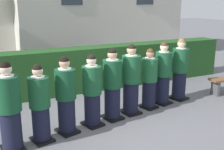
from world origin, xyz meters
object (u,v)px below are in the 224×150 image
object	(u,v)px
student_front_row_6	(149,80)
student_front_row_8	(180,71)
student_front_row_4	(112,86)
student_front_row_0	(9,110)
student_front_row_3	(92,92)
student_front_row_5	(131,81)
student_front_row_1	(40,106)
student_front_row_2	(66,97)
student_front_row_7	(163,75)

from	to	relation	value
student_front_row_6	student_front_row_8	xyz separation A→B (m)	(1.12, 0.19, 0.08)
student_front_row_4	student_front_row_6	xyz separation A→B (m)	(1.13, 0.21, -0.06)
student_front_row_0	student_front_row_3	bearing A→B (deg)	11.49
student_front_row_5	student_front_row_3	bearing A→B (deg)	-167.93
student_front_row_4	student_front_row_1	bearing A→B (deg)	-168.18
student_front_row_1	student_front_row_2	world-z (taller)	student_front_row_2
student_front_row_0	student_front_row_6	bearing A→B (deg)	11.41
student_front_row_1	student_front_row_7	xyz separation A→B (m)	(3.33, 0.68, 0.06)
student_front_row_5	student_front_row_7	world-z (taller)	student_front_row_5
student_front_row_2	student_front_row_3	bearing A→B (deg)	8.31
student_front_row_2	student_front_row_5	size ratio (longest dim) A/B	0.95
student_front_row_0	student_front_row_3	distance (m)	1.75
student_front_row_5	student_front_row_7	distance (m)	1.11
student_front_row_2	student_front_row_6	size ratio (longest dim) A/B	1.05
student_front_row_4	student_front_row_2	bearing A→B (deg)	-169.35
student_front_row_7	student_front_row_3	bearing A→B (deg)	-168.33
student_front_row_0	student_front_row_4	distance (m)	2.31
student_front_row_3	student_front_row_4	xyz separation A→B (m)	(0.55, 0.13, 0.03)
student_front_row_1	student_front_row_4	xyz separation A→B (m)	(1.70, 0.36, 0.06)
student_front_row_5	student_front_row_1	bearing A→B (deg)	-168.40
student_front_row_1	student_front_row_2	size ratio (longest dim) A/B	0.95
student_front_row_6	student_front_row_7	bearing A→B (deg)	12.79
student_front_row_2	student_front_row_8	distance (m)	3.45
student_front_row_1	student_front_row_6	xyz separation A→B (m)	(2.83, 0.56, -0.00)
student_front_row_3	student_front_row_6	distance (m)	1.71
student_front_row_1	student_front_row_7	distance (m)	3.40
student_front_row_3	student_front_row_7	size ratio (longest dim) A/B	0.96
student_front_row_0	student_front_row_3	world-z (taller)	student_front_row_0
student_front_row_8	student_front_row_2	bearing A→B (deg)	-169.75
student_front_row_1	student_front_row_3	bearing A→B (deg)	11.16
student_front_row_2	student_front_row_6	bearing A→B (deg)	10.54
student_front_row_2	student_front_row_6	xyz separation A→B (m)	(2.28, 0.42, -0.04)
student_front_row_4	student_front_row_7	xyz separation A→B (m)	(1.63, 0.32, -0.00)
student_front_row_2	student_front_row_8	size ratio (longest dim) A/B	0.95
student_front_row_2	student_front_row_7	xyz separation A→B (m)	(2.78, 0.54, 0.02)
student_front_row_5	student_front_row_0	bearing A→B (deg)	-168.28
student_front_row_3	student_front_row_0	bearing A→B (deg)	-168.51
student_front_row_0	student_front_row_6	xyz separation A→B (m)	(3.39, 0.68, -0.07)
student_front_row_1	student_front_row_2	distance (m)	0.57
student_front_row_0	student_front_row_1	bearing A→B (deg)	12.18
student_front_row_6	student_front_row_1	bearing A→B (deg)	-168.74
student_front_row_2	student_front_row_3	size ratio (longest dim) A/B	1.02
student_front_row_3	student_front_row_4	world-z (taller)	student_front_row_4
student_front_row_4	student_front_row_8	xyz separation A→B (m)	(2.25, 0.40, 0.02)
student_front_row_5	student_front_row_7	bearing A→B (deg)	11.26
student_front_row_5	student_front_row_6	xyz separation A→B (m)	(0.59, 0.10, -0.08)
student_front_row_1	student_front_row_3	world-z (taller)	student_front_row_3
student_front_row_3	student_front_row_4	distance (m)	0.56
student_front_row_4	student_front_row_7	world-z (taller)	student_front_row_4
student_front_row_2	student_front_row_8	world-z (taller)	student_front_row_8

